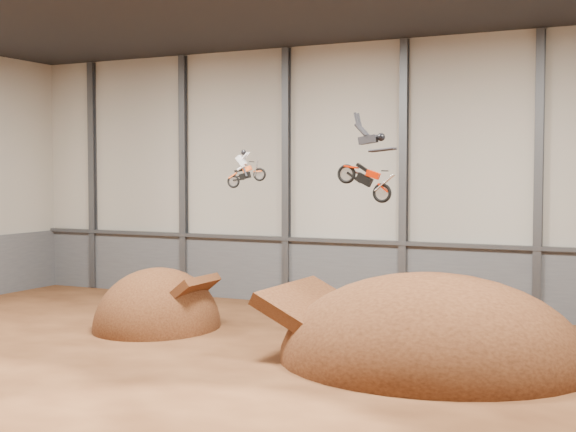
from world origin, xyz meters
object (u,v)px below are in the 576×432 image
object	(u,v)px
takeoff_ramp	(158,328)
fmx_rider_b	(360,157)
landing_ramp	(431,362)
fmx_rider_a	(248,165)

from	to	relation	value
takeoff_ramp	fmx_rider_b	xyz separation A→B (m)	(10.50, -1.58, 7.74)
takeoff_ramp	landing_ramp	distance (m)	13.25
takeoff_ramp	landing_ramp	xyz separation A→B (m)	(13.21, -1.13, 0.00)
landing_ramp	fmx_rider_b	bearing A→B (deg)	-170.71
takeoff_ramp	fmx_rider_a	distance (m)	8.88
takeoff_ramp	fmx_rider_b	distance (m)	13.14
fmx_rider_b	fmx_rider_a	bearing A→B (deg)	164.49
takeoff_ramp	fmx_rider_b	world-z (taller)	fmx_rider_b
takeoff_ramp	fmx_rider_a	xyz separation A→B (m)	(4.81, -0.09, 7.47)
takeoff_ramp	fmx_rider_a	bearing A→B (deg)	-1.12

